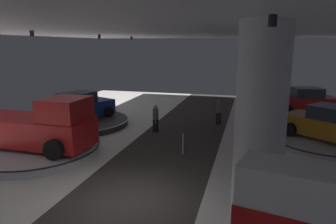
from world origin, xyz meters
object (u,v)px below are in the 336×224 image
pickup_truck_mid_left (40,127)px  display_platform_deep_right (303,113)px  column_right (260,128)px  visitor_walking_near (155,117)px  display_car_deep_right (304,101)px  visitor_walking_far (219,110)px  display_platform_far_left (81,122)px  display_car_far_left (79,107)px  display_platform_mid_left (36,150)px  display_platform_far_right (326,141)px  display_car_far_right (329,124)px

pickup_truck_mid_left → display_platform_deep_right: (12.65, 11.76, -1.18)m
column_right → visitor_walking_near: column_right is taller
pickup_truck_mid_left → display_car_deep_right: 17.31m
visitor_walking_far → display_platform_far_left: bearing=-163.9°
display_platform_far_left → display_car_far_left: display_car_far_left is taller
display_platform_mid_left → display_platform_deep_right: (12.98, 11.75, -0.07)m
display_platform_mid_left → visitor_walking_near: size_ratio=3.57×
display_car_far_left → pickup_truck_mid_left: bearing=-77.7°
display_platform_mid_left → visitor_walking_far: size_ratio=3.57×
display_car_far_left → pickup_truck_mid_left: pickup_truck_mid_left is taller
display_platform_far_left → display_platform_mid_left: size_ratio=1.04×
display_platform_far_right → display_car_far_right: (0.02, -0.02, 0.88)m
column_right → visitor_walking_far: bearing=101.1°
display_platform_mid_left → display_car_far_right: display_car_far_right is taller
display_car_far_left → display_platform_mid_left: display_car_far_left is taller
display_platform_far_right → visitor_walking_near: visitor_walking_near is taller
column_right → display_car_far_left: 13.36m
display_car_far_left → visitor_walking_far: size_ratio=2.87×
display_car_far_left → visitor_walking_far: bearing=16.3°
column_right → display_platform_far_left: size_ratio=0.93×
pickup_truck_mid_left → display_platform_far_right: pickup_truck_mid_left is taller
display_platform_far_left → display_platform_far_right: display_platform_far_left is taller
pickup_truck_mid_left → visitor_walking_near: bearing=51.5°
display_platform_deep_right → visitor_walking_near: 11.20m
display_car_far_right → visitor_walking_far: display_car_far_right is taller
display_platform_far_left → column_right: bearing=-38.8°
column_right → display_car_deep_right: size_ratio=1.22×
display_platform_far_left → display_platform_deep_right: display_platform_far_left is taller
display_platform_mid_left → display_car_far_right: 14.10m
display_car_far_left → visitor_walking_near: bearing=-3.5°
display_car_far_left → pickup_truck_mid_left: (1.12, -5.16, 0.18)m
display_car_far_right → visitor_walking_far: 6.20m
display_platform_far_left → display_car_far_left: 0.93m
display_platform_deep_right → display_car_deep_right: bearing=13.0°
display_platform_deep_right → visitor_walking_far: (-5.52, -4.19, 0.77)m
visitor_walking_far → column_right: bearing=-78.9°
display_car_deep_right → visitor_walking_far: size_ratio=2.83×
pickup_truck_mid_left → display_car_deep_right: (12.68, 11.77, -0.30)m
display_car_far_left → display_platform_far_left: bearing=66.7°
pickup_truck_mid_left → display_platform_far_right: size_ratio=1.02×
column_right → display_platform_far_left: bearing=141.2°
visitor_walking_far → display_car_deep_right: bearing=37.1°
display_platform_mid_left → visitor_walking_near: 6.45m
display_car_far_right → visitor_walking_near: display_car_far_right is taller
display_platform_mid_left → display_car_deep_right: display_car_deep_right is taller
display_platform_far_right → display_car_deep_right: 6.72m
display_car_far_right → display_platform_deep_right: display_car_far_right is taller
display_platform_far_left → visitor_walking_far: 8.61m
display_car_far_right → display_platform_mid_left: bearing=-158.8°
visitor_walking_far → display_car_far_right: bearing=-23.6°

